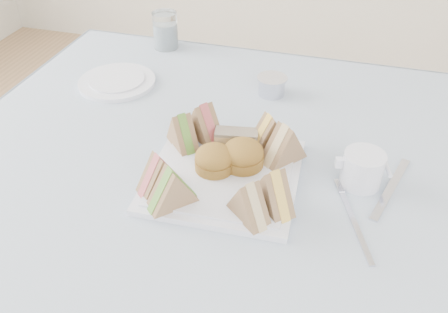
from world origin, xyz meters
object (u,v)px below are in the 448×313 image
(table, at_px, (201,280))
(water_glass, at_px, (165,30))
(creamer_jug, at_px, (362,169))
(serving_plate, at_px, (224,175))

(table, bearing_deg, water_glass, 117.72)
(table, relative_size, creamer_jug, 12.21)
(serving_plate, distance_m, creamer_jug, 0.25)
(table, height_order, water_glass, water_glass)
(serving_plate, xyz_separation_m, water_glass, (-0.31, 0.50, 0.04))
(table, distance_m, serving_plate, 0.39)
(table, xyz_separation_m, serving_plate, (0.07, -0.04, 0.38))
(water_glass, xyz_separation_m, creamer_jug, (0.55, -0.45, -0.02))
(serving_plate, height_order, water_glass, water_glass)
(serving_plate, distance_m, water_glass, 0.59)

